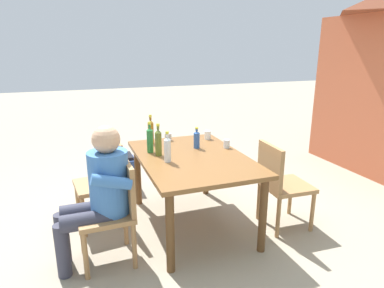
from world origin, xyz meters
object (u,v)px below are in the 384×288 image
bottle_green (150,139)px  chair_near_right (115,207)px  dining_table (192,165)px  backpack_by_near_side (127,174)px  bottle_clear (167,149)px  cup_glass (227,144)px  cup_white (208,135)px  chair_near_left (106,178)px  bottle_blue (197,139)px  chair_far_right (280,181)px  bottle_olive (158,142)px  bottle_amber (151,131)px  person_in_white_shirt (100,190)px  cup_steel (168,137)px  backpack_by_far_side (124,172)px

bottle_green → chair_near_right: bearing=-37.5°
dining_table → backpack_by_near_side: 1.32m
bottle_clear → cup_glass: bearing=107.0°
bottle_green → cup_white: size_ratio=3.17×
chair_near_left → bottle_blue: bearing=83.4°
chair_far_right → bottle_clear: (-0.24, -1.07, 0.37)m
bottle_olive → cup_glass: bearing=90.2°
chair_near_right → bottle_clear: (-0.24, 0.53, 0.37)m
chair_far_right → backpack_by_near_side: (-1.48, -1.27, -0.30)m
bottle_green → backpack_by_near_side: size_ratio=0.78×
bottle_green → backpack_by_near_side: bottle_green is taller
bottle_amber → cup_glass: size_ratio=3.59×
chair_near_left → dining_table: bearing=67.0°
bottle_clear → cup_glass: size_ratio=3.24×
chair_near_right → person_in_white_shirt: size_ratio=0.74×
bottle_blue → cup_steel: size_ratio=2.76×
chair_far_right → dining_table: bearing=-112.3°
dining_table → person_in_white_shirt: 0.97m
bottle_amber → backpack_by_near_side: size_ratio=0.79×
chair_far_right → bottle_amber: (-0.89, -1.07, 0.39)m
chair_near_left → chair_near_right: bearing=0.0°
chair_far_right → bottle_olive: size_ratio=2.74×
cup_steel → backpack_by_far_side: (-0.57, -0.44, -0.57)m
chair_near_right → bottle_clear: size_ratio=3.02×
bottle_amber → bottle_clear: 0.65m
bottle_clear → backpack_by_far_side: bottle_clear is taller
backpack_by_far_side → backpack_by_near_side: bearing=41.9°
person_in_white_shirt → backpack_by_near_side: size_ratio=2.94×
bottle_blue → backpack_by_far_side: size_ratio=0.51×
bottle_amber → backpack_by_far_side: (-0.62, -0.23, -0.66)m
dining_table → cup_steel: cup_steel is taller
chair_far_right → bottle_amber: size_ratio=2.73×
chair_near_left → bottle_green: size_ratio=2.79×
chair_near_left → backpack_by_near_side: chair_near_left is taller
chair_near_left → backpack_by_far_side: chair_near_left is taller
person_in_white_shirt → bottle_blue: person_in_white_shirt is taller
chair_near_right → backpack_by_near_side: 1.55m
bottle_amber → chair_far_right: bearing=50.2°
cup_glass → cup_steel: bearing=-134.8°
dining_table → backpack_by_far_side: bearing=-157.2°
dining_table → bottle_olive: (-0.13, -0.30, 0.23)m
dining_table → chair_near_right: size_ratio=1.69×
chair_far_right → cup_glass: (-0.46, -0.37, 0.30)m
dining_table → cup_glass: cup_glass is taller
bottle_blue → chair_near_left: bearing=-96.6°
chair_near_left → cup_steel: chair_near_left is taller
dining_table → cup_white: 0.65m
cup_white → backpack_by_near_side: bearing=-127.0°
cup_glass → person_in_white_shirt: bearing=-71.0°
bottle_blue → backpack_by_far_side: bearing=-146.4°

